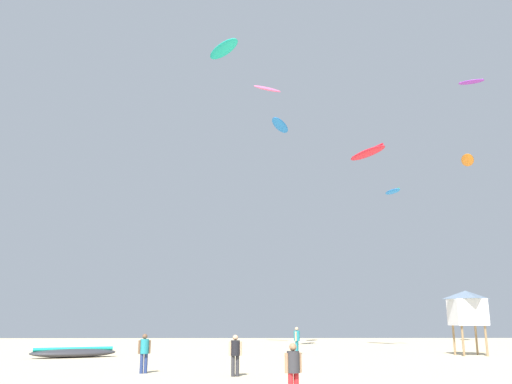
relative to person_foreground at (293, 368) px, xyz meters
The scene contains 13 objects.
person_foreground is the anchor object (origin of this frame).
person_midground 10.25m from the person_foreground, 123.81° to the left, with size 0.50×0.37×1.64m.
person_left 7.34m from the person_foreground, 103.80° to the left, with size 0.53×0.37×1.63m.
person_right 21.69m from the person_foreground, 84.44° to the left, with size 0.40×0.56×1.79m.
kite_grounded_near 22.29m from the person_foreground, 122.25° to the left, with size 5.25×3.55×0.66m.
lifeguard_tower 24.35m from the person_foreground, 56.82° to the left, with size 2.30×2.30×4.15m.
kite_aloft_0 45.41m from the person_foreground, 59.71° to the left, with size 2.72×4.57×0.75m.
kite_aloft_1 37.91m from the person_foreground, 86.71° to the left, with size 2.41×4.39×0.51m.
kite_aloft_2 29.32m from the person_foreground, 89.34° to the left, with size 2.40×1.62×0.58m.
kite_aloft_3 32.59m from the person_foreground, 72.08° to the left, with size 2.99×4.54×0.52m.
kite_aloft_4 44.17m from the person_foreground, 57.29° to the left, with size 2.42×1.51×0.35m.
kite_aloft_6 37.73m from the person_foreground, 96.96° to the left, with size 3.49×4.26×0.86m.
kite_aloft_7 34.40m from the person_foreground, 68.93° to the left, with size 1.27×2.16×0.39m.
Camera 1 is at (-0.57, -12.37, 2.18)m, focal length 37.66 mm.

